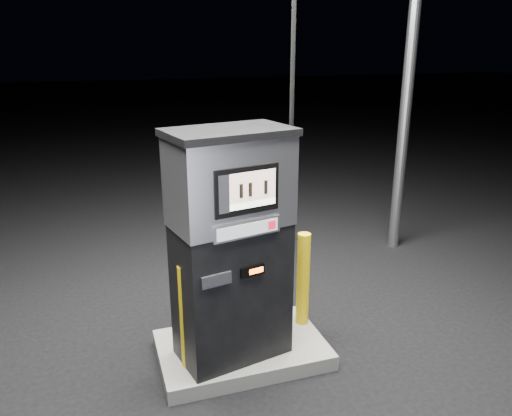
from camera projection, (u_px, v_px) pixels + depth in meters
name	position (u px, v px, depth m)	size (l,w,h in m)	color
ground	(242.00, 356.00, 4.91)	(80.00, 80.00, 0.00)	black
pump_island	(242.00, 350.00, 4.89)	(1.60, 1.00, 0.15)	slate
fuel_dispenser	(231.00, 245.00, 4.40)	(1.22, 0.83, 4.39)	black
bollard_left	(187.00, 317.00, 4.39)	(0.13, 0.13, 0.98)	yellow
bollard_right	(303.00, 279.00, 5.08)	(0.13, 0.13, 0.99)	yellow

